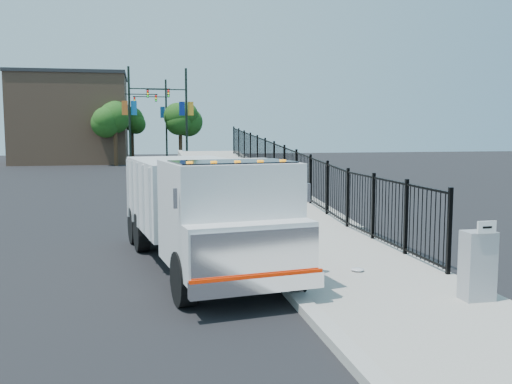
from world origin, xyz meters
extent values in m
plane|color=black|center=(0.00, 0.00, 0.00)|extent=(120.00, 120.00, 0.00)
cube|color=#9E998E|center=(1.93, -2.00, 0.06)|extent=(3.55, 12.00, 0.12)
cube|color=#ADAAA3|center=(0.00, -2.00, 0.08)|extent=(0.30, 12.00, 0.16)
cube|color=#9E998E|center=(2.12, 16.00, 0.00)|extent=(3.95, 24.06, 3.19)
cube|color=black|center=(3.55, 12.00, 0.90)|extent=(0.10, 28.00, 1.80)
cube|color=black|center=(-1.47, 0.43, 0.55)|extent=(2.00, 6.88, 0.22)
cube|color=silver|center=(-1.13, -1.85, 1.55)|extent=(2.65, 2.53, 2.00)
cube|color=silver|center=(-0.94, -3.08, 1.05)|extent=(2.43, 1.04, 1.00)
cube|color=silver|center=(-0.89, -3.45, 1.05)|extent=(2.29, 0.42, 0.85)
cube|color=silver|center=(-0.87, -3.53, 0.55)|extent=(2.40, 0.53, 0.28)
cube|color=#F52600|center=(-0.87, -3.53, 0.70)|extent=(2.38, 0.40, 0.06)
cube|color=black|center=(-1.09, -2.09, 2.15)|extent=(2.37, 1.61, 0.85)
cube|color=silver|center=(-1.66, 1.72, 1.55)|extent=(3.00, 4.52, 1.70)
cube|color=silver|center=(-2.22, -3.02, 2.00)|extent=(0.07, 0.07, 0.35)
cube|color=silver|center=(0.26, -2.65, 2.00)|extent=(0.07, 0.07, 0.35)
cube|color=orange|center=(-1.93, -2.57, 2.57)|extent=(0.11, 0.09, 0.06)
cube|color=orange|center=(-1.48, -2.51, 2.57)|extent=(0.11, 0.09, 0.06)
cube|color=orange|center=(-1.04, -2.44, 2.57)|extent=(0.11, 0.09, 0.06)
cube|color=orange|center=(-0.59, -2.37, 2.57)|extent=(0.11, 0.09, 0.06)
cube|color=orange|center=(-0.15, -2.31, 2.57)|extent=(0.11, 0.09, 0.06)
cylinder|color=black|center=(-2.06, -2.69, 0.50)|extent=(0.47, 1.04, 1.00)
cylinder|color=black|center=(0.02, -2.38, 0.50)|extent=(0.47, 1.04, 1.00)
cylinder|color=black|center=(-2.79, 2.16, 0.50)|extent=(0.47, 1.04, 1.00)
cylinder|color=black|center=(-0.71, 2.47, 0.50)|extent=(0.47, 1.04, 1.00)
cylinder|color=black|center=(-2.95, 3.25, 0.50)|extent=(0.47, 1.04, 1.00)
cylinder|color=black|center=(-0.87, 3.56, 0.50)|extent=(0.47, 1.04, 1.00)
imported|color=maroon|center=(0.44, -1.39, 0.98)|extent=(0.56, 0.71, 1.72)
cube|color=gray|center=(3.10, -3.75, 0.75)|extent=(0.55, 0.40, 1.25)
cube|color=white|center=(3.10, -3.97, 1.48)|extent=(0.35, 0.04, 0.22)
ellipsoid|color=silver|center=(1.77, -1.38, 0.16)|extent=(0.29, 0.29, 0.07)
cylinder|color=black|center=(-3.52, 33.23, 4.00)|extent=(0.18, 0.18, 8.00)
cube|color=black|center=(-1.92, 33.23, 6.30)|extent=(3.20, 0.08, 0.08)
cube|color=black|center=(-0.48, 33.23, 5.95)|extent=(0.18, 0.22, 0.60)
cube|color=#0E61A5|center=(-3.17, 33.23, 4.80)|extent=(0.45, 0.04, 1.10)
cube|color=#BF5C21|center=(-3.87, 33.23, 4.80)|extent=(0.45, 0.04, 1.10)
cylinder|color=black|center=(0.96, 33.81, 4.00)|extent=(0.18, 0.18, 8.00)
cube|color=black|center=(-0.64, 33.81, 6.30)|extent=(3.20, 0.08, 0.08)
cube|color=black|center=(-2.08, 33.81, 5.95)|extent=(0.18, 0.22, 0.60)
cube|color=gold|center=(1.31, 33.81, 4.80)|extent=(0.45, 0.04, 1.10)
cube|color=navy|center=(0.61, 33.81, 4.80)|extent=(0.45, 0.04, 1.10)
cylinder|color=black|center=(-4.28, 40.67, 4.00)|extent=(0.18, 0.18, 8.00)
cube|color=black|center=(-2.68, 40.67, 6.30)|extent=(3.20, 0.08, 0.08)
cube|color=black|center=(-1.24, 40.67, 5.95)|extent=(0.18, 0.22, 0.60)
cube|color=#266399|center=(-3.93, 40.67, 4.80)|extent=(0.45, 0.04, 1.10)
cube|color=orange|center=(-4.63, 40.67, 4.80)|extent=(0.45, 0.04, 1.10)
cylinder|color=black|center=(-0.15, 44.71, 4.00)|extent=(0.18, 0.18, 8.00)
cube|color=black|center=(-1.75, 44.71, 6.30)|extent=(3.20, 0.08, 0.08)
cube|color=black|center=(-3.19, 44.71, 5.95)|extent=(0.18, 0.22, 0.60)
cube|color=orange|center=(0.20, 44.71, 4.80)|extent=(0.45, 0.04, 1.10)
cube|color=navy|center=(-0.50, 44.71, 4.80)|extent=(0.45, 0.04, 1.10)
cylinder|color=#382314|center=(-4.82, 37.91, 1.60)|extent=(0.36, 0.36, 3.20)
sphere|color=#194714|center=(-4.82, 37.91, 4.00)|extent=(2.81, 2.81, 2.81)
cylinder|color=#382314|center=(1.02, 41.91, 1.60)|extent=(0.36, 0.36, 3.20)
sphere|color=#194714|center=(1.02, 41.91, 4.00)|extent=(2.55, 2.55, 2.55)
cylinder|color=#382314|center=(-3.53, 47.43, 1.60)|extent=(0.36, 0.36, 3.20)
sphere|color=#194714|center=(-3.53, 47.43, 4.00)|extent=(2.38, 2.38, 2.38)
cube|color=#8C664C|center=(-9.00, 44.00, 4.00)|extent=(10.00, 10.00, 8.00)
camera|label=1|loc=(-2.79, -12.75, 3.19)|focal=40.00mm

